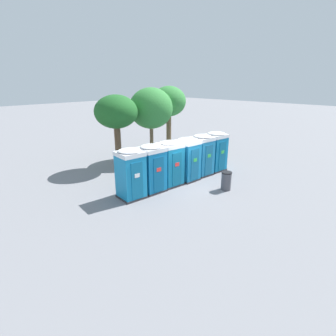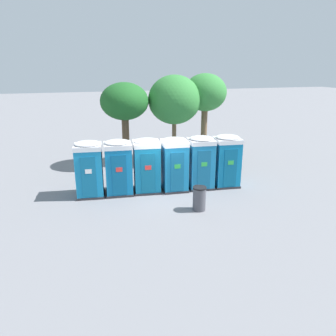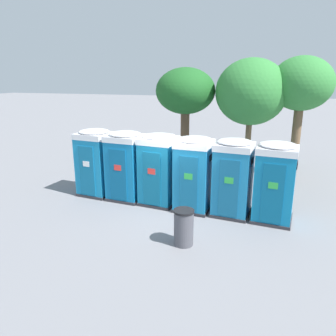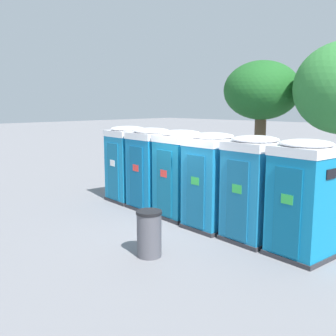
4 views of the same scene
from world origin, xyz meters
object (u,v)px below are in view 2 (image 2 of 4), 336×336
at_px(portapotty_1, 119,167).
at_px(street_tree_0, 174,100).
at_px(trash_can, 199,198).
at_px(street_tree_2, 205,94).
at_px(portapotty_5, 226,161).
at_px(portapotty_0, 89,169).
at_px(street_tree_1, 124,103).
at_px(portapotty_4, 201,162).
at_px(portapotty_3, 175,164).
at_px(portapotty_2, 147,165).

xyz_separation_m(portapotty_1, street_tree_0, (4.04, 4.45, 2.46)).
bearing_deg(trash_can, street_tree_2, 66.77).
relative_size(portapotty_5, street_tree_2, 0.48).
bearing_deg(portapotty_1, street_tree_0, 47.73).
distance_m(portapotty_0, trash_can, 5.14).
bearing_deg(portapotty_1, portapotty_5, -4.47).
distance_m(street_tree_1, trash_can, 8.10).
distance_m(portapotty_1, street_tree_1, 5.20).
xyz_separation_m(street_tree_0, trash_can, (-1.14, -7.19, -3.23)).
height_order(portapotty_4, trash_can, portapotty_4).
bearing_deg(trash_can, portapotty_1, 136.57).
bearing_deg(portapotty_4, street_tree_1, 120.54).
xyz_separation_m(portapotty_1, portapotty_3, (2.60, -0.27, 0.00)).
relative_size(portapotty_1, portapotty_3, 1.00).
bearing_deg(street_tree_0, street_tree_2, 5.70).
distance_m(street_tree_0, street_tree_2, 2.06).
height_order(street_tree_0, trash_can, street_tree_0).
bearing_deg(street_tree_2, portapotty_1, -142.56).
bearing_deg(street_tree_1, portapotty_4, -59.46).
distance_m(portapotty_4, street_tree_2, 6.07).
height_order(portapotty_2, street_tree_2, street_tree_2).
height_order(portapotty_2, portapotty_5, same).
height_order(portapotty_1, street_tree_2, street_tree_2).
height_order(portapotty_3, portapotty_5, same).
bearing_deg(portapotty_3, street_tree_0, 72.97).
distance_m(portapotty_5, trash_can, 3.37).
distance_m(portapotty_1, portapotty_5, 5.22).
distance_m(portapotty_0, portapotty_5, 6.53).
height_order(portapotty_0, portapotty_5, same).
height_order(portapotty_0, portapotty_3, same).
xyz_separation_m(portapotty_3, trash_can, (0.30, -2.48, -0.77)).
xyz_separation_m(street_tree_1, street_tree_2, (4.99, 0.17, 0.36)).
height_order(portapotty_2, portapotty_3, same).
bearing_deg(portapotty_0, portapotty_4, -4.64).
height_order(portapotty_3, portapotty_4, same).
relative_size(portapotty_5, street_tree_1, 0.53).
relative_size(portapotty_0, portapotty_5, 1.00).
relative_size(portapotty_4, street_tree_2, 0.48).
distance_m(portapotty_3, street_tree_1, 5.53).
xyz_separation_m(portapotty_1, portapotty_5, (5.21, -0.41, 0.00)).
distance_m(portapotty_1, street_tree_0, 6.49).
relative_size(portapotty_5, street_tree_0, 0.49).
distance_m(portapotty_1, portapotty_4, 3.92).
bearing_deg(portapotty_5, trash_can, -134.66).
bearing_deg(portapotty_2, portapotty_4, -4.89).
distance_m(portapotty_4, street_tree_0, 5.35).
distance_m(portapotty_2, trash_can, 3.20).
xyz_separation_m(portapotty_0, street_tree_2, (7.37, 4.53, 2.76)).
bearing_deg(trash_can, street_tree_1, 104.12).
xyz_separation_m(portapotty_3, portapotty_4, (1.31, -0.04, -0.00)).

